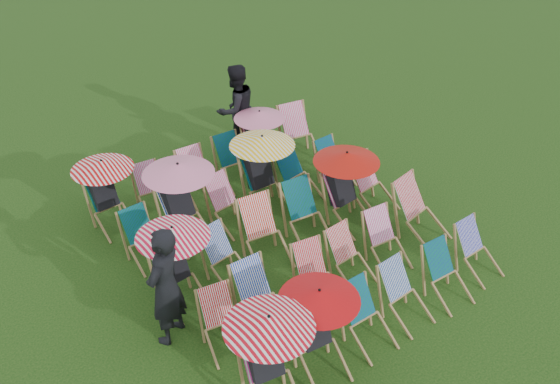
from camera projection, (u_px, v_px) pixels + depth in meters
ground at (288, 250)px, 10.44m from camera, size 100.00×100.00×0.00m
deckchair_0 at (270, 360)px, 7.60m from camera, size 1.13×1.20×1.34m
deckchair_1 at (319, 330)px, 8.06m from camera, size 1.06×1.13×1.26m
deckchair_2 at (368, 318)px, 8.56m from camera, size 0.59×0.81×0.87m
deckchair_3 at (406, 295)px, 8.94m from camera, size 0.60×0.81×0.86m
deckchair_4 at (448, 275)px, 9.31m from camera, size 0.60×0.81×0.84m
deckchair_5 at (479, 250)px, 9.79m from camera, size 0.55×0.77×0.83m
deckchair_6 at (223, 324)px, 8.50m from camera, size 0.67×0.84×0.82m
deckchair_7 at (260, 298)px, 8.84m from camera, size 0.64×0.87×0.91m
deckchair_8 at (317, 276)px, 9.29m from camera, size 0.68×0.86×0.84m
deckchair_9 at (351, 257)px, 9.66m from camera, size 0.59×0.80×0.83m
deckchair_10 at (387, 240)px, 9.98m from camera, size 0.64×0.84×0.85m
deckchair_11 at (422, 211)px, 10.49m from camera, size 0.83×1.04×1.02m
deckchair_12 at (177, 265)px, 9.10m from camera, size 1.09×1.15×1.29m
deckchair_13 at (226, 257)px, 9.66m from camera, size 0.66×0.84×0.84m
deckchair_14 at (265, 234)px, 10.01m from camera, size 0.77×0.99×0.99m
deckchair_15 at (307, 215)px, 10.45m from camera, size 0.74×0.96×0.98m
deckchair_16 at (347, 188)px, 10.72m from camera, size 1.14×1.21×1.35m
deckchair_17 at (374, 185)px, 11.23m from camera, size 0.73×0.94×0.94m
deckchair_18 at (144, 239)px, 10.02m from camera, size 0.58×0.80×0.85m
deckchair_19 at (182, 202)px, 10.31m from camera, size 1.19×1.26×1.41m
deckchair_20 at (229, 204)px, 10.79m from camera, size 0.68×0.88×0.88m
deckchair_21 at (264, 171)px, 11.13m from camera, size 1.17×1.21×1.38m
deckchair_22 at (297, 174)px, 11.51m from camera, size 0.75×0.95×0.95m
deckchair_23 at (335, 164)px, 11.94m from camera, size 0.58×0.79×0.83m
deckchair_24 at (107, 193)px, 10.66m from camera, size 1.06×1.11×1.26m
deckchair_25 at (152, 190)px, 11.19m from camera, size 0.62×0.81×0.82m
deckchair_26 at (199, 176)px, 11.50m from camera, size 0.64×0.86×0.90m
deckchair_27 at (235, 162)px, 11.91m from camera, size 0.64×0.87×0.91m
deckchair_28 at (260, 139)px, 12.29m from camera, size 1.01×1.06×1.20m
deckchair_29 at (300, 134)px, 12.70m from camera, size 0.84×1.05×1.03m
person_left at (165, 286)px, 8.36m from camera, size 0.81×0.74×1.86m
person_rear at (236, 109)px, 12.69m from camera, size 0.98×0.80×1.89m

